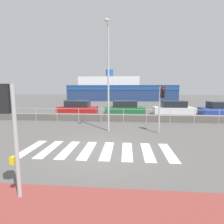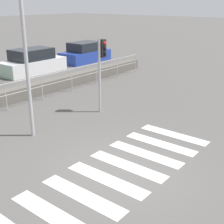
{
  "view_description": "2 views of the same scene",
  "coord_description": "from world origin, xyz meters",
  "px_view_note": "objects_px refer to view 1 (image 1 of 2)",
  "views": [
    {
      "loc": [
        1.17,
        -7.56,
        2.77
      ],
      "look_at": [
        0.37,
        2.0,
        1.5
      ],
      "focal_mm": 28.0,
      "sensor_mm": 36.0,
      "label": 1
    },
    {
      "loc": [
        -5.9,
        -4.41,
        4.31
      ],
      "look_at": [
        0.89,
        1.0,
        1.2
      ],
      "focal_mm": 50.0,
      "sensor_mm": 36.0,
      "label": 2
    }
  ],
  "objects_px": {
    "ferry_boat": "(119,90)",
    "parked_car_blue": "(220,110)",
    "traffic_light_near": "(10,118)",
    "parked_car_white": "(173,109)",
    "parked_car_green": "(125,108)",
    "parked_car_red": "(78,108)",
    "streetlamp": "(108,66)",
    "traffic_light_far": "(161,99)"
  },
  "relations": [
    {
      "from": "parked_car_red",
      "to": "parked_car_green",
      "type": "relative_size",
      "value": 1.02
    },
    {
      "from": "streetlamp",
      "to": "parked_car_green",
      "type": "height_order",
      "value": "streetlamp"
    },
    {
      "from": "streetlamp",
      "to": "parked_car_blue",
      "type": "bearing_deg",
      "value": 36.26
    },
    {
      "from": "traffic_light_near",
      "to": "ferry_boat",
      "type": "height_order",
      "value": "ferry_boat"
    },
    {
      "from": "parked_car_green",
      "to": "parked_car_white",
      "type": "xyz_separation_m",
      "value": [
        5.2,
        0.0,
        0.01
      ]
    },
    {
      "from": "ferry_boat",
      "to": "traffic_light_far",
      "type": "bearing_deg",
      "value": -83.07
    },
    {
      "from": "streetlamp",
      "to": "parked_car_green",
      "type": "bearing_deg",
      "value": 82.83
    },
    {
      "from": "traffic_light_far",
      "to": "streetlamp",
      "type": "height_order",
      "value": "streetlamp"
    },
    {
      "from": "parked_car_blue",
      "to": "streetlamp",
      "type": "bearing_deg",
      "value": -143.74
    },
    {
      "from": "parked_car_green",
      "to": "parked_car_white",
      "type": "relative_size",
      "value": 1.03
    },
    {
      "from": "traffic_light_near",
      "to": "streetlamp",
      "type": "relative_size",
      "value": 0.42
    },
    {
      "from": "streetlamp",
      "to": "parked_car_red",
      "type": "relative_size",
      "value": 1.57
    },
    {
      "from": "ferry_boat",
      "to": "parked_car_red",
      "type": "relative_size",
      "value": 5.81
    },
    {
      "from": "parked_car_blue",
      "to": "parked_car_white",
      "type": "bearing_deg",
      "value": 180.0
    },
    {
      "from": "traffic_light_near",
      "to": "parked_car_white",
      "type": "bearing_deg",
      "value": 63.2
    },
    {
      "from": "parked_car_red",
      "to": "parked_car_green",
      "type": "distance_m",
      "value": 5.34
    },
    {
      "from": "traffic_light_near",
      "to": "parked_car_white",
      "type": "xyz_separation_m",
      "value": [
        7.77,
        15.38,
        -1.44
      ]
    },
    {
      "from": "ferry_boat",
      "to": "parked_car_blue",
      "type": "bearing_deg",
      "value": -64.35
    },
    {
      "from": "ferry_boat",
      "to": "parked_car_red",
      "type": "xyz_separation_m",
      "value": [
        -3.71,
        -24.31,
        -1.78
      ]
    },
    {
      "from": "parked_car_red",
      "to": "parked_car_blue",
      "type": "relative_size",
      "value": 1.13
    },
    {
      "from": "traffic_light_far",
      "to": "parked_car_white",
      "type": "height_order",
      "value": "traffic_light_far"
    },
    {
      "from": "parked_car_green",
      "to": "ferry_boat",
      "type": "bearing_deg",
      "value": 93.84
    },
    {
      "from": "parked_car_blue",
      "to": "parked_car_green",
      "type": "bearing_deg",
      "value": 180.0
    },
    {
      "from": "traffic_light_far",
      "to": "parked_car_white",
      "type": "distance_m",
      "value": 8.8
    },
    {
      "from": "traffic_light_far",
      "to": "traffic_light_near",
      "type": "bearing_deg",
      "value": -124.15
    },
    {
      "from": "traffic_light_near",
      "to": "streetlamp",
      "type": "xyz_separation_m",
      "value": [
        1.55,
        7.27,
        2.09
      ]
    },
    {
      "from": "parked_car_green",
      "to": "parked_car_white",
      "type": "height_order",
      "value": "parked_car_white"
    },
    {
      "from": "ferry_boat",
      "to": "parked_car_white",
      "type": "xyz_separation_m",
      "value": [
        6.83,
        -24.31,
        -1.77
      ]
    },
    {
      "from": "streetlamp",
      "to": "parked_car_blue",
      "type": "distance_m",
      "value": 14.17
    },
    {
      "from": "traffic_light_near",
      "to": "parked_car_green",
      "type": "bearing_deg",
      "value": 80.51
    },
    {
      "from": "ferry_boat",
      "to": "parked_car_green",
      "type": "relative_size",
      "value": 5.91
    },
    {
      "from": "ferry_boat",
      "to": "parked_car_blue",
      "type": "distance_m",
      "value": 27.03
    },
    {
      "from": "traffic_light_far",
      "to": "parked_car_white",
      "type": "bearing_deg",
      "value": 70.57
    },
    {
      "from": "ferry_boat",
      "to": "parked_car_blue",
      "type": "relative_size",
      "value": 6.56
    },
    {
      "from": "traffic_light_near",
      "to": "traffic_light_far",
      "type": "xyz_separation_m",
      "value": [
        4.89,
        7.21,
        0.05
      ]
    },
    {
      "from": "traffic_light_near",
      "to": "parked_car_white",
      "type": "height_order",
      "value": "traffic_light_near"
    },
    {
      "from": "ferry_boat",
      "to": "parked_car_green",
      "type": "xyz_separation_m",
      "value": [
        1.63,
        -24.31,
        -1.77
      ]
    },
    {
      "from": "traffic_light_near",
      "to": "parked_car_green",
      "type": "relative_size",
      "value": 0.67
    },
    {
      "from": "parked_car_red",
      "to": "parked_car_white",
      "type": "distance_m",
      "value": 10.54
    },
    {
      "from": "traffic_light_near",
      "to": "parked_car_blue",
      "type": "height_order",
      "value": "traffic_light_near"
    },
    {
      "from": "streetlamp",
      "to": "parked_car_red",
      "type": "xyz_separation_m",
      "value": [
        -4.32,
        8.11,
        -3.55
      ]
    },
    {
      "from": "ferry_boat",
      "to": "parked_car_blue",
      "type": "xyz_separation_m",
      "value": [
        11.68,
        -24.31,
        -1.79
      ]
    }
  ]
}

